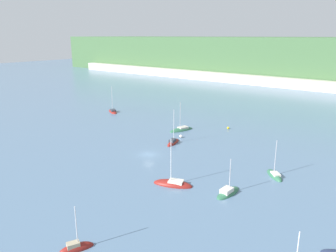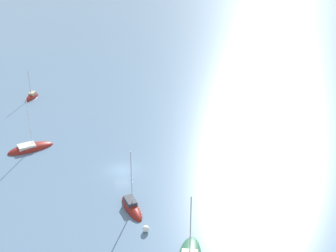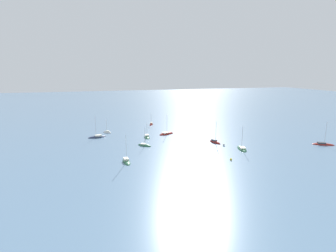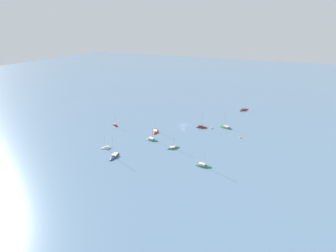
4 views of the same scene
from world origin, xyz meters
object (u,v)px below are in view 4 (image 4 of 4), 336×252
(sailboat_7, at_px, (225,127))
(mooring_buoy_0, at_px, (212,128))
(sailboat_2, at_px, (202,128))
(mooring_buoy_1, at_px, (241,137))
(sailboat_3, at_px, (114,157))
(sailboat_6, at_px, (106,148))
(sailboat_0, at_px, (173,148))
(sailboat_5, at_px, (203,166))
(sailboat_9, at_px, (115,126))
(sailboat_4, at_px, (152,140))
(sailboat_8, at_px, (244,110))
(sailboat_1, at_px, (155,132))

(sailboat_7, bearing_deg, mooring_buoy_0, 52.09)
(sailboat_2, height_order, mooring_buoy_1, sailboat_2)
(sailboat_3, height_order, sailboat_6, sailboat_3)
(sailboat_0, bearing_deg, sailboat_5, -73.09)
(sailboat_9, relative_size, mooring_buoy_0, 8.26)
(sailboat_7, relative_size, mooring_buoy_1, 13.23)
(sailboat_3, bearing_deg, sailboat_9, -155.27)
(sailboat_4, relative_size, sailboat_7, 0.76)
(sailboat_5, distance_m, sailboat_7, 44.65)
(sailboat_8, bearing_deg, sailboat_3, -173.18)
(sailboat_3, height_order, sailboat_4, sailboat_3)
(sailboat_5, relative_size, sailboat_9, 1.38)
(sailboat_0, bearing_deg, sailboat_1, 95.64)
(sailboat_8, bearing_deg, sailboat_5, -150.97)
(sailboat_1, bearing_deg, sailboat_4, 177.62)
(sailboat_6, bearing_deg, sailboat_8, -161.71)
(sailboat_0, xyz_separation_m, mooring_buoy_0, (-30.64, 9.15, 0.37))
(sailboat_6, xyz_separation_m, sailboat_9, (-24.94, -12.63, 0.02))
(sailboat_1, bearing_deg, sailboat_7, -77.22)
(sailboat_5, bearing_deg, sailboat_8, 85.01)
(sailboat_7, bearing_deg, sailboat_6, 64.85)
(sailboat_7, distance_m, mooring_buoy_0, 7.63)
(sailboat_3, xyz_separation_m, mooring_buoy_1, (-42.32, 44.98, 0.26))
(sailboat_1, distance_m, sailboat_9, 24.02)
(sailboat_2, height_order, sailboat_6, sailboat_2)
(sailboat_1, distance_m, mooring_buoy_0, 30.47)
(sailboat_5, bearing_deg, sailboat_0, 147.44)
(sailboat_3, xyz_separation_m, sailboat_9, (-29.95, -20.78, -0.00))
(sailboat_0, relative_size, sailboat_6, 1.12)
(sailboat_0, distance_m, mooring_buoy_0, 31.98)
(sailboat_4, height_order, sailboat_5, sailboat_5)
(sailboat_5, height_order, mooring_buoy_0, sailboat_5)
(sailboat_5, bearing_deg, sailboat_7, 88.90)
(sailboat_9, bearing_deg, mooring_buoy_0, 44.80)
(sailboat_2, xyz_separation_m, sailboat_9, (17.25, -44.10, -0.02))
(sailboat_0, relative_size, sailboat_1, 0.82)
(sailboat_5, bearing_deg, sailboat_1, 141.55)
(sailboat_9, bearing_deg, sailboat_7, 46.65)
(sailboat_1, distance_m, sailboat_5, 40.88)
(sailboat_1, distance_m, sailboat_8, 66.62)
(sailboat_7, height_order, sailboat_8, sailboat_8)
(sailboat_4, distance_m, mooring_buoy_0, 34.76)
(sailboat_2, xyz_separation_m, mooring_buoy_0, (-1.28, 5.31, 0.32))
(sailboat_1, height_order, sailboat_8, sailboat_8)
(sailboat_8, bearing_deg, mooring_buoy_1, -141.73)
(sailboat_8, bearing_deg, mooring_buoy_0, -163.87)
(sailboat_1, relative_size, mooring_buoy_0, 11.66)
(sailboat_8, bearing_deg, sailboat_9, 164.87)
(sailboat_6, bearing_deg, sailboat_7, -174.10)
(sailboat_0, bearing_deg, sailboat_4, 119.74)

